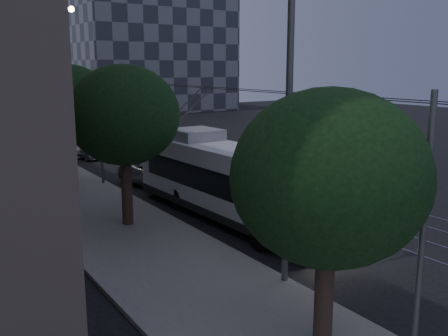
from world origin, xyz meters
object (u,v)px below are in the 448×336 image
pickup_silver (161,173)px  trolleybus (228,181)px  car_white_b (66,147)px  streetlamp_far (48,64)px  car_white_c (51,138)px  streetlamp_near (301,69)px  car_white_a (88,150)px  car_white_d (32,131)px

pickup_silver → trolleybus: bearing=-105.5°
car_white_b → streetlamp_far: (-0.47, 1.50, 5.99)m
pickup_silver → car_white_c: (-1.21, 18.19, -0.14)m
car_white_c → streetlamp_far: bearing=-111.5°
trolleybus → car_white_b: trolleybus is taller
streetlamp_near → pickup_silver: bearing=81.2°
streetlamp_near → streetlamp_far: streetlamp_far is taller
trolleybus → pickup_silver: 6.95m
trolleybus → car_white_a: size_ratio=3.37×
pickup_silver → streetlamp_near: size_ratio=0.50×
car_white_b → car_white_a: bearing=-78.1°
car_white_d → streetlamp_far: bearing=-73.3°
trolleybus → streetlamp_near: 8.27m
car_white_d → streetlamp_far: size_ratio=0.35×
car_white_c → car_white_d: 5.24m
trolleybus → streetlamp_near: bearing=-108.1°
streetlamp_near → streetlamp_far: bearing=90.0°
trolleybus → streetlamp_near: (-1.88, -6.52, 4.72)m
trolleybus → car_white_c: 25.12m
pickup_silver → car_white_b: 12.71m
trolleybus → car_white_b: size_ratio=2.63×
pickup_silver → car_white_c: size_ratio=1.45×
car_white_b → car_white_c: 5.60m
car_white_c → car_white_b: bearing=-103.6°
car_white_c → streetlamp_near: bearing=-101.3°
car_white_b → pickup_silver: bearing=-99.0°
car_white_a → trolleybus: bearing=-95.8°
car_white_c → streetlamp_near: size_ratio=0.34×
streetlamp_near → trolleybus: bearing=73.9°
pickup_silver → streetlamp_far: (-2.07, 14.11, 5.92)m
car_white_c → car_white_d: bearing=84.5°
car_white_c → pickup_silver: bearing=-95.9°
trolleybus → streetlamp_near: streetlamp_near is taller
streetlamp_far → car_white_a: bearing=-66.4°
car_white_b → streetlamp_far: 6.20m
pickup_silver → car_white_a: (-0.58, 10.70, -0.13)m
pickup_silver → streetlamp_far: bearing=84.5°
car_white_b → car_white_d: same height
streetlamp_near → streetlamp_far: 27.52m
car_white_b → car_white_d: bearing=73.7°
car_white_a → streetlamp_near: streetlamp_near is taller
car_white_a → car_white_c: (-0.64, 7.49, -0.01)m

